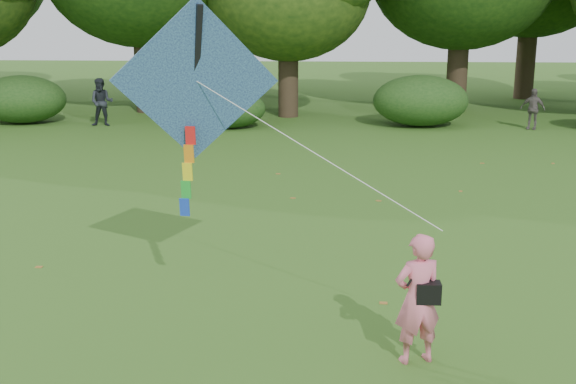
# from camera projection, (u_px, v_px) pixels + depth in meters

# --- Properties ---
(ground) EXTENTS (100.00, 100.00, 0.00)m
(ground) POSITION_uv_depth(u_px,v_px,m) (357.00, 339.00, 9.66)
(ground) COLOR #265114
(ground) RESTS_ON ground
(man_kite_flyer) EXTENTS (0.71, 0.58, 1.67)m
(man_kite_flyer) POSITION_uv_depth(u_px,v_px,m) (418.00, 299.00, 8.84)
(man_kite_flyer) COLOR pink
(man_kite_flyer) RESTS_ON ground
(bystander_left) EXTENTS (0.92, 0.75, 1.77)m
(bystander_left) POSITION_uv_depth(u_px,v_px,m) (102.00, 102.00, 26.57)
(bystander_left) COLOR #21262C
(bystander_left) RESTS_ON ground
(bystander_right) EXTENTS (0.93, 0.72, 1.47)m
(bystander_right) POSITION_uv_depth(u_px,v_px,m) (533.00, 109.00, 25.89)
(bystander_right) COLOR #615856
(bystander_right) RESTS_ON ground
(crossbody_bag) EXTENTS (0.43, 0.20, 0.69)m
(crossbody_bag) POSITION_uv_depth(u_px,v_px,m) (428.00, 292.00, 8.78)
(crossbody_bag) COLOR black
(crossbody_bag) RESTS_ON ground
(flying_kite) EXTENTS (4.30, 1.89, 3.06)m
(flying_kite) POSITION_uv_depth(u_px,v_px,m) (196.00, 84.00, 9.83)
(flying_kite) COLOR #2738AB
(flying_kite) RESTS_ON ground
(shrub_band) EXTENTS (39.15, 3.22, 1.88)m
(shrub_band) POSITION_uv_depth(u_px,v_px,m) (319.00, 103.00, 26.50)
(shrub_band) COLOR #264919
(shrub_band) RESTS_ON ground
(fallen_leaves) EXTENTS (11.39, 13.33, 0.01)m
(fallen_leaves) POSITION_uv_depth(u_px,v_px,m) (377.00, 216.00, 15.29)
(fallen_leaves) COLOR #936128
(fallen_leaves) RESTS_ON ground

